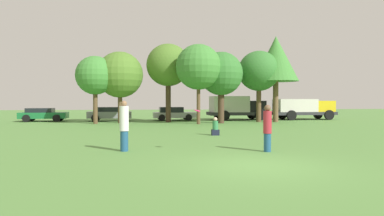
# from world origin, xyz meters

# --- Properties ---
(ground_plane) EXTENTS (120.00, 120.00, 0.00)m
(ground_plane) POSITION_xyz_m (0.00, 0.00, 0.00)
(ground_plane) COLOR #54843D
(person_thrower) EXTENTS (0.34, 0.34, 1.89)m
(person_thrower) POSITION_xyz_m (-4.01, 3.37, 0.95)
(person_thrower) COLOR navy
(person_thrower) RESTS_ON ground
(person_catcher) EXTENTS (0.31, 0.31, 1.74)m
(person_catcher) POSITION_xyz_m (1.25, 2.61, 0.89)
(person_catcher) COLOR navy
(person_catcher) RESTS_ON ground
(frisbee) EXTENTS (0.24, 0.24, 0.09)m
(frisbee) POSITION_xyz_m (-1.32, 2.98, 1.52)
(frisbee) COLOR #F21E72
(bystander_sitting) EXTENTS (0.41, 0.34, 0.98)m
(bystander_sitting) POSITION_xyz_m (0.45, 8.73, 0.41)
(bystander_sitting) COLOR #191E33
(bystander_sitting) RESTS_ON ground
(tree_0) EXTENTS (3.12, 3.12, 5.47)m
(tree_0) POSITION_xyz_m (-7.49, 18.81, 3.88)
(tree_0) COLOR brown
(tree_0) RESTS_ON ground
(tree_1) EXTENTS (3.83, 3.83, 5.94)m
(tree_1) POSITION_xyz_m (-5.59, 19.48, 4.01)
(tree_1) COLOR brown
(tree_1) RESTS_ON ground
(tree_2) EXTENTS (3.75, 3.75, 6.78)m
(tree_2) POSITION_xyz_m (-1.54, 20.23, 4.91)
(tree_2) COLOR #473323
(tree_2) RESTS_ON ground
(tree_3) EXTENTS (3.63, 3.63, 6.36)m
(tree_3) POSITION_xyz_m (0.73, 17.49, 4.53)
(tree_3) COLOR brown
(tree_3) RESTS_ON ground
(tree_4) EXTENTS (3.60, 3.60, 5.91)m
(tree_4) POSITION_xyz_m (2.74, 18.39, 4.06)
(tree_4) COLOR #473323
(tree_4) RESTS_ON ground
(tree_5) EXTENTS (3.60, 3.60, 6.21)m
(tree_5) POSITION_xyz_m (6.35, 19.57, 4.43)
(tree_5) COLOR brown
(tree_5) RESTS_ON ground
(tree_6) EXTENTS (3.95, 3.95, 7.51)m
(tree_6) POSITION_xyz_m (7.86, 19.52, 5.49)
(tree_6) COLOR brown
(tree_6) RESTS_ON ground
(parked_car_green) EXTENTS (4.12, 2.11, 1.20)m
(parked_car_green) POSITION_xyz_m (-12.66, 22.58, 0.64)
(parked_car_green) COLOR #196633
(parked_car_green) RESTS_ON ground
(parked_car_grey) EXTENTS (3.99, 2.06, 1.28)m
(parked_car_grey) POSITION_xyz_m (-6.84, 22.37, 0.68)
(parked_car_grey) COLOR slate
(parked_car_grey) RESTS_ON ground
(parked_car_silver) EXTENTS (4.08, 2.13, 1.26)m
(parked_car_silver) POSITION_xyz_m (-0.94, 22.86, 0.65)
(parked_car_silver) COLOR #B2B2B7
(parked_car_silver) RESTS_ON ground
(delivery_truck_black) EXTENTS (5.68, 2.79, 2.29)m
(delivery_truck_black) POSITION_xyz_m (5.13, 22.92, 1.27)
(delivery_truck_black) COLOR #2D2D33
(delivery_truck_black) RESTS_ON ground
(delivery_truck_yellow) EXTENTS (6.32, 2.51, 2.01)m
(delivery_truck_yellow) POSITION_xyz_m (11.81, 22.62, 1.18)
(delivery_truck_yellow) COLOR #2D2D33
(delivery_truck_yellow) RESTS_ON ground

